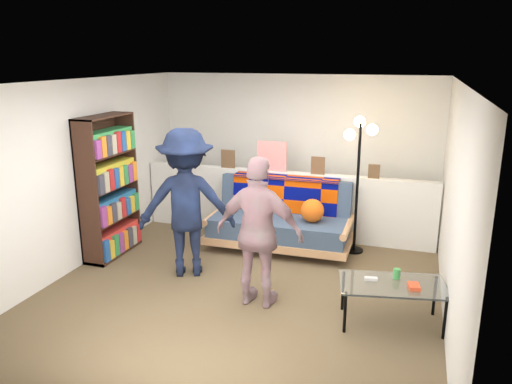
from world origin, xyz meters
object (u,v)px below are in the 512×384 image
at_px(futon_sofa, 282,220).
at_px(bookshelf, 109,191).
at_px(person_right, 259,233).
at_px(coffee_table, 393,286).
at_px(floor_lamp, 359,158).
at_px(person_left, 186,203).

xyz_separation_m(futon_sofa, bookshelf, (-2.17, -0.95, 0.49)).
xyz_separation_m(futon_sofa, person_right, (0.21, -1.72, 0.43)).
height_order(futon_sofa, coffee_table, futon_sofa).
height_order(futon_sofa, person_right, person_right).
bearing_deg(person_right, floor_lamp, -109.94).
bearing_deg(person_left, person_right, 133.23).
relative_size(futon_sofa, bookshelf, 1.06).
relative_size(person_left, person_right, 1.11).
bearing_deg(person_left, coffee_table, 146.96).
xyz_separation_m(coffee_table, floor_lamp, (-0.62, 1.90, 0.92)).
distance_m(coffee_table, floor_lamp, 2.20).
relative_size(bookshelf, person_left, 1.04).
xyz_separation_m(floor_lamp, person_right, (-0.81, -1.91, -0.51)).
relative_size(bookshelf, person_right, 1.15).
height_order(person_left, person_right, person_left).
xyz_separation_m(futon_sofa, floor_lamp, (1.02, 0.19, 0.93)).
relative_size(coffee_table, person_left, 0.63).
bearing_deg(coffee_table, futon_sofa, 133.76).
xyz_separation_m(futon_sofa, coffee_table, (1.64, -1.71, 0.01)).
xyz_separation_m(coffee_table, person_left, (-2.53, 0.50, 0.51)).
distance_m(futon_sofa, person_left, 1.59).
xyz_separation_m(bookshelf, person_right, (2.39, -0.77, -0.06)).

